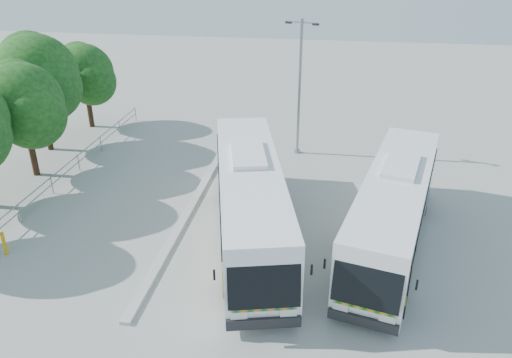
% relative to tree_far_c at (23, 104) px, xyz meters
% --- Properties ---
extents(ground, '(100.00, 100.00, 0.00)m').
position_rel_tree_far_c_xyz_m(ground, '(12.12, -5.10, -4.26)').
color(ground, '#969691').
rests_on(ground, ground).
extents(kerb_divider, '(0.40, 16.00, 0.15)m').
position_rel_tree_far_c_xyz_m(kerb_divider, '(9.82, -3.10, -4.18)').
color(kerb_divider, '#B2B2AD').
rests_on(kerb_divider, ground).
extents(railing, '(0.06, 22.00, 1.00)m').
position_rel_tree_far_c_xyz_m(railing, '(2.12, -1.10, -3.52)').
color(railing, gray).
rests_on(railing, ground).
extents(tree_far_c, '(4.97, 4.69, 6.49)m').
position_rel_tree_far_c_xyz_m(tree_far_c, '(0.00, 0.00, 0.00)').
color(tree_far_c, '#382314').
rests_on(tree_far_c, ground).
extents(tree_far_d, '(5.62, 5.30, 7.33)m').
position_rel_tree_far_c_xyz_m(tree_far_d, '(-1.19, 3.70, 0.56)').
color(tree_far_d, '#382314').
rests_on(tree_far_d, ground).
extents(tree_far_e, '(4.54, 4.28, 5.92)m').
position_rel_tree_far_c_xyz_m(tree_far_e, '(-0.51, 8.20, -0.37)').
color(tree_far_e, '#382314').
rests_on(tree_far_e, ground).
extents(coach_main, '(5.54, 13.10, 3.57)m').
position_rel_tree_far_c_xyz_m(coach_main, '(13.25, -4.69, -2.30)').
color(coach_main, white).
rests_on(coach_main, ground).
extents(coach_adjacent, '(5.17, 12.40, 3.38)m').
position_rel_tree_far_c_xyz_m(coach_adjacent, '(19.46, -4.36, -2.41)').
color(coach_adjacent, silver).
rests_on(coach_adjacent, ground).
extents(lamppost, '(1.97, 0.75, 8.23)m').
position_rel_tree_far_c_xyz_m(lamppost, '(14.55, 5.62, 0.28)').
color(lamppost, gray).
rests_on(lamppost, ground).
extents(bollard, '(0.15, 0.15, 1.09)m').
position_rel_tree_far_c_xyz_m(bollard, '(3.05, -7.69, -3.71)').
color(bollard, '#D29B0C').
rests_on(bollard, ground).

